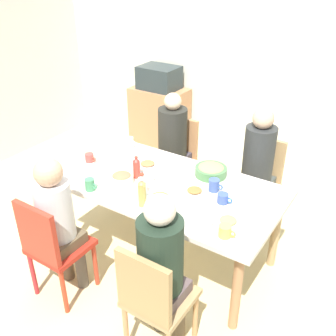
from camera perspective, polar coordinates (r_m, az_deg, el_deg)
ground_plane at (r=3.64m, az=0.00°, el=-12.43°), size 6.73×6.73×0.00m
wall_back at (r=4.64m, az=13.78°, el=14.33°), size 5.85×0.12×2.60m
dining_table at (r=3.24m, az=0.00°, el=-3.56°), size 1.84×0.98×0.75m
chair_0 at (r=4.17m, az=1.24°, el=1.91°), size 0.40×0.40×0.90m
person_0 at (r=4.01m, az=0.58°, el=4.07°), size 0.30×0.30×1.22m
chair_1 at (r=2.59m, az=-2.10°, el=-18.32°), size 0.40×0.40×0.90m
person_1 at (r=2.49m, az=-0.96°, el=-13.67°), size 0.30×0.30×1.23m
chair_2 at (r=3.83m, az=13.02°, el=-1.57°), size 0.40×0.40×0.90m
person_2 at (r=3.65m, az=12.87°, el=0.83°), size 0.30×0.30×1.25m
chair_3 at (r=3.07m, az=-16.60°, el=-10.67°), size 0.40×0.40×0.90m
person_3 at (r=3.00m, az=-15.81°, el=-6.92°), size 0.30×0.30×1.19m
plate_0 at (r=3.46m, az=-2.98°, el=0.49°), size 0.23×0.23×0.04m
plate_1 at (r=3.00m, az=-1.18°, el=-4.36°), size 0.25×0.25×0.04m
plate_2 at (r=2.79m, az=8.74°, el=-7.72°), size 0.22×0.22×0.04m
plate_3 at (r=3.08m, az=3.83°, el=-3.47°), size 0.21×0.21×0.04m
bowl_0 at (r=3.21m, az=-6.74°, el=-1.51°), size 0.19×0.19×0.09m
bowl_1 at (r=3.32m, az=6.27°, el=-0.35°), size 0.27×0.27×0.10m
cup_0 at (r=3.59m, az=-11.32°, el=1.47°), size 0.11×0.08×0.08m
cup_1 at (r=2.76m, az=5.45°, el=-7.31°), size 0.12×0.08×0.07m
cup_2 at (r=3.81m, az=-5.56°, el=3.76°), size 0.11×0.07×0.10m
cup_3 at (r=2.65m, az=8.32°, el=-9.09°), size 0.12×0.09×0.09m
cup_4 at (r=3.21m, az=-2.73°, el=-1.43°), size 0.12×0.09×0.09m
cup_5 at (r=3.16m, az=-11.28°, el=-2.39°), size 0.11×0.08×0.10m
cup_6 at (r=3.11m, az=6.74°, el=-2.50°), size 0.12×0.08×0.10m
cup_7 at (r=2.98m, az=7.99°, el=-4.45°), size 0.12×0.08×0.08m
bottle_0 at (r=3.01m, az=-3.77°, el=-2.55°), size 0.06×0.06×0.20m
bottle_1 at (r=2.78m, az=-2.40°, el=-5.42°), size 0.06×0.06×0.20m
bottle_2 at (r=3.26m, az=-4.60°, el=0.04°), size 0.06×0.06×0.19m
bottle_3 at (r=2.89m, az=-3.81°, el=-3.66°), size 0.06×0.06×0.23m
side_cabinet at (r=5.18m, az=-1.24°, el=6.71°), size 0.70×0.44×0.90m
microwave at (r=4.98m, az=-1.31°, el=13.01°), size 0.48×0.36×0.28m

